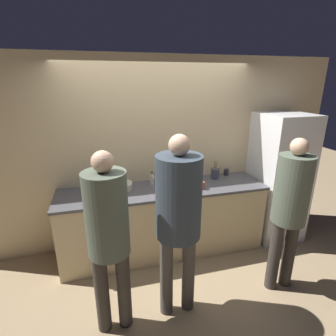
{
  "coord_description": "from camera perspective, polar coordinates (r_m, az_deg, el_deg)",
  "views": [
    {
      "loc": [
        -0.76,
        -2.69,
        2.28
      ],
      "look_at": [
        0.0,
        0.16,
        1.29
      ],
      "focal_mm": 28.0,
      "sensor_mm": 36.0,
      "label": 1
    }
  ],
  "objects": [
    {
      "name": "ground_plane",
      "position": [
        3.61,
        0.69,
        -20.66
      ],
      "size": [
        14.0,
        14.0,
        0.0
      ],
      "primitive_type": "plane",
      "color": "#9E8460"
    },
    {
      "name": "wall_back",
      "position": [
        3.65,
        -2.37,
        2.94
      ],
      "size": [
        5.2,
        0.06,
        2.6
      ],
      "color": "#D6BC8C",
      "rests_on": "ground_plane"
    },
    {
      "name": "counter",
      "position": [
        3.66,
        -0.98,
        -11.11
      ],
      "size": [
        2.72,
        0.72,
        0.94
      ],
      "color": "beige",
      "rests_on": "ground_plane"
    },
    {
      "name": "refrigerator",
      "position": [
        4.17,
        22.82,
        -1.91
      ],
      "size": [
        0.67,
        0.73,
        1.85
      ],
      "color": "white",
      "rests_on": "ground_plane"
    },
    {
      "name": "person_left",
      "position": [
        2.35,
        -12.92,
        -13.03
      ],
      "size": [
        0.36,
        0.36,
        1.77
      ],
      "color": "#38332D",
      "rests_on": "ground_plane"
    },
    {
      "name": "person_center",
      "position": [
        2.43,
        2.29,
        -9.09
      ],
      "size": [
        0.42,
        0.42,
        1.86
      ],
      "color": "#4C4742",
      "rests_on": "ground_plane"
    },
    {
      "name": "person_right",
      "position": [
        3.06,
        25.03,
        -7.07
      ],
      "size": [
        0.35,
        0.35,
        1.75
      ],
      "color": "#38332D",
      "rests_on": "ground_plane"
    },
    {
      "name": "fruit_bowl",
      "position": [
        3.46,
        -10.54,
        -3.82
      ],
      "size": [
        0.34,
        0.34,
        0.12
      ],
      "color": "beige",
      "rests_on": "counter"
    },
    {
      "name": "utensil_crock",
      "position": [
        3.8,
        10.2,
        -1.17
      ],
      "size": [
        0.12,
        0.12,
        0.27
      ],
      "color": "#3D424C",
      "rests_on": "counter"
    },
    {
      "name": "bottle_amber",
      "position": [
        3.62,
        -1.05,
        -1.79
      ],
      "size": [
        0.07,
        0.07,
        0.2
      ],
      "color": "brown",
      "rests_on": "counter"
    },
    {
      "name": "bottle_clear",
      "position": [
        3.52,
        -3.5,
        -2.58
      ],
      "size": [
        0.05,
        0.05,
        0.19
      ],
      "color": "silver",
      "rests_on": "counter"
    },
    {
      "name": "cup_black",
      "position": [
        3.98,
        12.55,
        -0.88
      ],
      "size": [
        0.07,
        0.07,
        0.09
      ],
      "color": "#28282D",
      "rests_on": "counter"
    },
    {
      "name": "cup_red",
      "position": [
        3.42,
        7.3,
        -3.78
      ],
      "size": [
        0.08,
        0.08,
        0.1
      ],
      "color": "#A33D33",
      "rests_on": "counter"
    }
  ]
}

